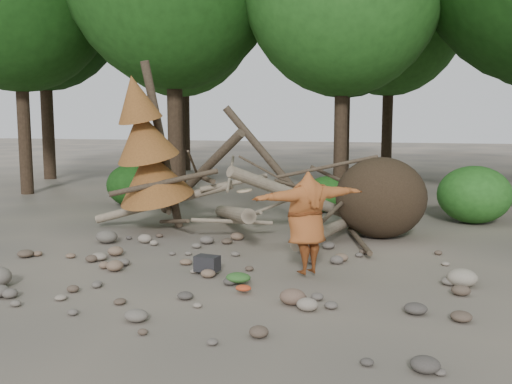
# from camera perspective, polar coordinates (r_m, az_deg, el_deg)

# --- Properties ---
(ground) EXTENTS (120.00, 120.00, 0.00)m
(ground) POSITION_cam_1_polar(r_m,az_deg,el_deg) (10.66, -3.35, -8.46)
(ground) COLOR #514C44
(ground) RESTS_ON ground
(deadfall_pile) EXTENTS (8.55, 5.24, 3.30)m
(deadfall_pile) POSITION_cam_1_polar(r_m,az_deg,el_deg) (14.14, 10.00, -0.67)
(deadfall_pile) COLOR #332619
(deadfall_pile) RESTS_ON ground
(dead_conifer) EXTENTS (2.06, 2.16, 4.35)m
(dead_conifer) POSITION_cam_1_polar(r_m,az_deg,el_deg) (14.59, -10.80, 4.14)
(dead_conifer) COLOR #4C3F30
(dead_conifer) RESTS_ON ground
(bush_left) EXTENTS (1.80, 1.80, 1.44)m
(bush_left) POSITION_cam_1_polar(r_m,az_deg,el_deg) (19.19, -12.07, 0.70)
(bush_left) COLOR #184712
(bush_left) RESTS_ON ground
(bush_mid) EXTENTS (1.40, 1.40, 1.12)m
(bush_mid) POSITION_cam_1_polar(r_m,az_deg,el_deg) (17.84, 7.16, -0.21)
(bush_mid) COLOR #21591A
(bush_mid) RESTS_ON ground
(bush_right) EXTENTS (2.00, 2.00, 1.60)m
(bush_right) POSITION_cam_1_polar(r_m,az_deg,el_deg) (16.92, 20.98, -0.25)
(bush_right) COLOR #2A6A21
(bush_right) RESTS_ON ground
(frisbee_thrower) EXTENTS (2.30, 2.03, 1.88)m
(frisbee_thrower) POSITION_cam_1_polar(r_m,az_deg,el_deg) (10.44, 5.08, -3.06)
(frisbee_thrower) COLOR #964C22
(frisbee_thrower) RESTS_ON ground
(backpack) EXTENTS (0.47, 0.35, 0.29)m
(backpack) POSITION_cam_1_polar(r_m,az_deg,el_deg) (10.81, -4.90, -7.44)
(backpack) COLOR black
(backpack) RESTS_ON ground
(cloth_green) EXTENTS (0.44, 0.37, 0.17)m
(cloth_green) POSITION_cam_1_polar(r_m,az_deg,el_deg) (10.13, -1.78, -8.82)
(cloth_green) COLOR #2E5C25
(cloth_green) RESTS_ON ground
(cloth_orange) EXTENTS (0.27, 0.22, 0.10)m
(cloth_orange) POSITION_cam_1_polar(r_m,az_deg,el_deg) (9.65, -1.27, -9.86)
(cloth_orange) COLOR #B03D1E
(cloth_orange) RESTS_ON ground
(boulder_front_right) EXTENTS (0.42, 0.37, 0.25)m
(boulder_front_right) POSITION_cam_1_polar(r_m,az_deg,el_deg) (9.11, 3.69, -10.41)
(boulder_front_right) COLOR brown
(boulder_front_right) RESTS_ON ground
(boulder_mid_right) EXTENTS (0.52, 0.47, 0.31)m
(boulder_mid_right) POSITION_cam_1_polar(r_m,az_deg,el_deg) (10.63, 19.93, -8.06)
(boulder_mid_right) COLOR gray
(boulder_mid_right) RESTS_ON ground
(boulder_mid_left) EXTENTS (0.51, 0.46, 0.30)m
(boulder_mid_left) POSITION_cam_1_polar(r_m,az_deg,el_deg) (13.82, -14.70, -4.35)
(boulder_mid_left) COLOR #605A51
(boulder_mid_left) RESTS_ON ground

